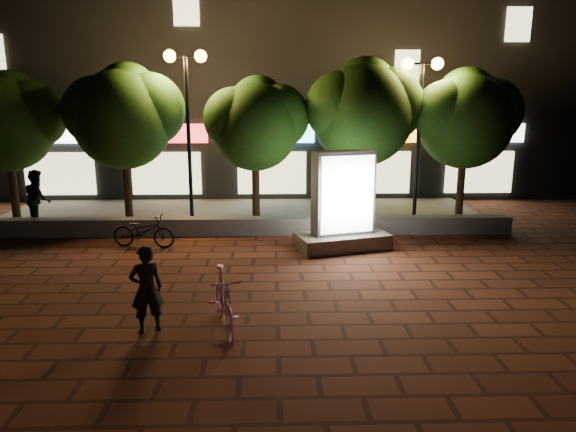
{
  "coord_description": "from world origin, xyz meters",
  "views": [
    {
      "loc": [
        1.04,
        -10.51,
        3.86
      ],
      "look_at": [
        1.4,
        1.5,
        1.11
      ],
      "focal_mm": 32.0,
      "sensor_mm": 36.0,
      "label": 1
    }
  ],
  "objects_px": {
    "tree_mid": "(257,120)",
    "pedestrian": "(38,199)",
    "tree_far_left": "(8,118)",
    "scooter_pink": "(224,301)",
    "tree_left": "(125,113)",
    "street_lamp_left": "(187,93)",
    "ad_kiosk": "(343,210)",
    "scooter_parked": "(144,231)",
    "tree_right": "(364,109)",
    "tree_far_right": "(467,115)",
    "street_lamp_right": "(421,98)",
    "rider": "(147,289)"
  },
  "relations": [
    {
      "from": "tree_mid",
      "to": "pedestrian",
      "type": "relative_size",
      "value": 2.56
    },
    {
      "from": "tree_far_left",
      "to": "scooter_pink",
      "type": "relative_size",
      "value": 2.6
    },
    {
      "from": "tree_left",
      "to": "street_lamp_left",
      "type": "xyz_separation_m",
      "value": [
        1.95,
        -0.26,
        0.58
      ]
    },
    {
      "from": "ad_kiosk",
      "to": "scooter_parked",
      "type": "xyz_separation_m",
      "value": [
        -5.25,
        0.23,
        -0.59
      ]
    },
    {
      "from": "tree_far_left",
      "to": "tree_right",
      "type": "height_order",
      "value": "tree_right"
    },
    {
      "from": "tree_far_left",
      "to": "ad_kiosk",
      "type": "height_order",
      "value": "tree_far_left"
    },
    {
      "from": "scooter_parked",
      "to": "tree_left",
      "type": "bearing_deg",
      "value": 30.83
    },
    {
      "from": "tree_far_right",
      "to": "street_lamp_right",
      "type": "distance_m",
      "value": 1.66
    },
    {
      "from": "scooter_pink",
      "to": "tree_right",
      "type": "bearing_deg",
      "value": 50.77
    },
    {
      "from": "tree_far_left",
      "to": "rider",
      "type": "height_order",
      "value": "tree_far_left"
    },
    {
      "from": "tree_far_left",
      "to": "street_lamp_right",
      "type": "distance_m",
      "value": 12.47
    },
    {
      "from": "tree_far_left",
      "to": "tree_left",
      "type": "height_order",
      "value": "tree_left"
    },
    {
      "from": "tree_mid",
      "to": "tree_right",
      "type": "relative_size",
      "value": 0.89
    },
    {
      "from": "tree_far_left",
      "to": "scooter_pink",
      "type": "height_order",
      "value": "tree_far_left"
    },
    {
      "from": "street_lamp_right",
      "to": "street_lamp_left",
      "type": "bearing_deg",
      "value": 180.0
    },
    {
      "from": "tree_far_right",
      "to": "rider",
      "type": "distance_m",
      "value": 11.59
    },
    {
      "from": "tree_far_right",
      "to": "street_lamp_right",
      "type": "bearing_deg",
      "value": -170.39
    },
    {
      "from": "street_lamp_left",
      "to": "street_lamp_right",
      "type": "bearing_deg",
      "value": 0.0
    },
    {
      "from": "tree_mid",
      "to": "tree_far_right",
      "type": "height_order",
      "value": "tree_far_right"
    },
    {
      "from": "tree_right",
      "to": "street_lamp_left",
      "type": "distance_m",
      "value": 5.38
    },
    {
      "from": "tree_left",
      "to": "tree_mid",
      "type": "relative_size",
      "value": 1.09
    },
    {
      "from": "tree_left",
      "to": "rider",
      "type": "bearing_deg",
      "value": -73.21
    },
    {
      "from": "scooter_pink",
      "to": "scooter_parked",
      "type": "distance_m",
      "value": 5.74
    },
    {
      "from": "street_lamp_left",
      "to": "street_lamp_right",
      "type": "height_order",
      "value": "street_lamp_left"
    },
    {
      "from": "street_lamp_right",
      "to": "scooter_parked",
      "type": "distance_m",
      "value": 8.96
    },
    {
      "from": "tree_far_left",
      "to": "scooter_parked",
      "type": "bearing_deg",
      "value": -30.95
    },
    {
      "from": "tree_left",
      "to": "scooter_pink",
      "type": "relative_size",
      "value": 2.74
    },
    {
      "from": "tree_mid",
      "to": "street_lamp_left",
      "type": "bearing_deg",
      "value": -172.69
    },
    {
      "from": "tree_far_left",
      "to": "ad_kiosk",
      "type": "xyz_separation_m",
      "value": [
        9.8,
        -2.96,
        -2.25
      ]
    },
    {
      "from": "ad_kiosk",
      "to": "rider",
      "type": "relative_size",
      "value": 1.72
    },
    {
      "from": "rider",
      "to": "scooter_parked",
      "type": "relative_size",
      "value": 0.89
    },
    {
      "from": "tree_far_left",
      "to": "pedestrian",
      "type": "bearing_deg",
      "value": -39.11
    },
    {
      "from": "tree_far_left",
      "to": "rider",
      "type": "xyz_separation_m",
      "value": [
        5.86,
        -7.82,
        -2.53
      ]
    },
    {
      "from": "pedestrian",
      "to": "street_lamp_left",
      "type": "bearing_deg",
      "value": -111.76
    },
    {
      "from": "street_lamp_right",
      "to": "ad_kiosk",
      "type": "height_order",
      "value": "street_lamp_right"
    },
    {
      "from": "tree_left",
      "to": "tree_far_right",
      "type": "relative_size",
      "value": 1.03
    },
    {
      "from": "tree_left",
      "to": "street_lamp_right",
      "type": "relative_size",
      "value": 0.98
    },
    {
      "from": "ad_kiosk",
      "to": "tree_far_right",
      "type": "bearing_deg",
      "value": 35.16
    },
    {
      "from": "pedestrian",
      "to": "rider",
      "type": "bearing_deg",
      "value": -174.01
    },
    {
      "from": "street_lamp_left",
      "to": "scooter_pink",
      "type": "relative_size",
      "value": 2.91
    },
    {
      "from": "tree_left",
      "to": "scooter_parked",
      "type": "relative_size",
      "value": 2.87
    },
    {
      "from": "ad_kiosk",
      "to": "pedestrian",
      "type": "relative_size",
      "value": 1.49
    },
    {
      "from": "street_lamp_left",
      "to": "rider",
      "type": "height_order",
      "value": "street_lamp_left"
    },
    {
      "from": "tree_left",
      "to": "tree_right",
      "type": "xyz_separation_m",
      "value": [
        7.3,
        0.0,
        0.12
      ]
    },
    {
      "from": "tree_far_right",
      "to": "scooter_parked",
      "type": "distance_m",
      "value": 10.26
    },
    {
      "from": "tree_left",
      "to": "rider",
      "type": "distance_m",
      "value": 8.6
    },
    {
      "from": "tree_far_left",
      "to": "tree_left",
      "type": "bearing_deg",
      "value": 0.0
    },
    {
      "from": "street_lamp_left",
      "to": "ad_kiosk",
      "type": "bearing_deg",
      "value": -31.74
    },
    {
      "from": "tree_right",
      "to": "pedestrian",
      "type": "xyz_separation_m",
      "value": [
        -9.81,
        -0.81,
        -2.61
      ]
    },
    {
      "from": "tree_left",
      "to": "scooter_pink",
      "type": "height_order",
      "value": "tree_left"
    }
  ]
}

